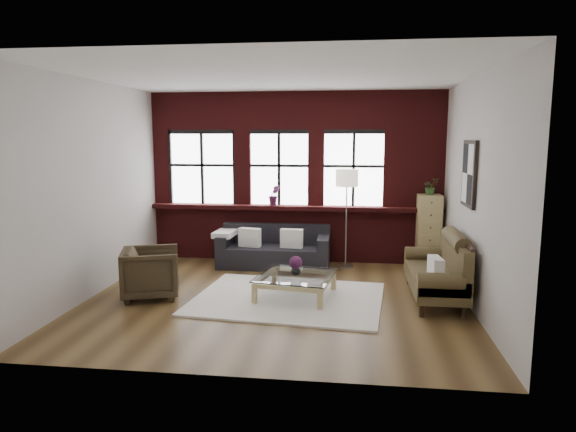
# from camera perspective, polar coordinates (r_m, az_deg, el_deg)

# --- Properties ---
(floor) EXTENTS (5.50, 5.50, 0.00)m
(floor) POSITION_cam_1_polar(r_m,az_deg,el_deg) (7.66, -1.32, -9.21)
(floor) COLOR #50391D
(floor) RESTS_ON ground
(ceiling) EXTENTS (5.50, 5.50, 0.00)m
(ceiling) POSITION_cam_1_polar(r_m,az_deg,el_deg) (7.33, -1.41, 15.32)
(ceiling) COLOR white
(ceiling) RESTS_ON ground
(wall_back) EXTENTS (5.50, 0.00, 5.50)m
(wall_back) POSITION_cam_1_polar(r_m,az_deg,el_deg) (9.79, 0.81, 4.30)
(wall_back) COLOR beige
(wall_back) RESTS_ON ground
(wall_front) EXTENTS (5.50, 0.00, 5.50)m
(wall_front) POSITION_cam_1_polar(r_m,az_deg,el_deg) (4.88, -5.71, -0.28)
(wall_front) COLOR beige
(wall_front) RESTS_ON ground
(wall_left) EXTENTS (0.00, 5.00, 5.00)m
(wall_left) POSITION_cam_1_polar(r_m,az_deg,el_deg) (8.19, -20.78, 2.85)
(wall_left) COLOR beige
(wall_left) RESTS_ON ground
(wall_right) EXTENTS (0.00, 5.00, 5.00)m
(wall_right) POSITION_cam_1_polar(r_m,az_deg,el_deg) (7.43, 20.12, 2.34)
(wall_right) COLOR beige
(wall_right) RESTS_ON ground
(brick_backwall) EXTENTS (5.50, 0.12, 3.20)m
(brick_backwall) POSITION_cam_1_polar(r_m,az_deg,el_deg) (9.73, 0.77, 4.28)
(brick_backwall) COLOR #4C1213
(brick_backwall) RESTS_ON floor
(sill_ledge) EXTENTS (5.50, 0.30, 0.08)m
(sill_ledge) POSITION_cam_1_polar(r_m,az_deg,el_deg) (9.70, 0.70, 0.94)
(sill_ledge) COLOR #4C1213
(sill_ledge) RESTS_ON brick_backwall
(window_left) EXTENTS (1.38, 0.10, 1.50)m
(window_left) POSITION_cam_1_polar(r_m,az_deg,el_deg) (10.09, -9.48, 5.17)
(window_left) COLOR black
(window_left) RESTS_ON brick_backwall
(window_mid) EXTENTS (1.38, 0.10, 1.50)m
(window_mid) POSITION_cam_1_polar(r_m,az_deg,el_deg) (9.77, -0.98, 5.18)
(window_mid) COLOR black
(window_mid) RESTS_ON brick_backwall
(window_right) EXTENTS (1.38, 0.10, 1.50)m
(window_right) POSITION_cam_1_polar(r_m,az_deg,el_deg) (9.67, 7.29, 5.07)
(window_right) COLOR black
(window_right) RESTS_ON brick_backwall
(wall_poster) EXTENTS (0.05, 0.74, 0.94)m
(wall_poster) POSITION_cam_1_polar(r_m,az_deg,el_deg) (7.70, 19.51, 4.44)
(wall_poster) COLOR black
(wall_poster) RESTS_ON wall_right
(shag_rug) EXTENTS (2.89, 2.37, 0.03)m
(shag_rug) POSITION_cam_1_polar(r_m,az_deg,el_deg) (7.64, 0.02, -9.14)
(shag_rug) COLOR white
(shag_rug) RESTS_ON floor
(dark_sofa) EXTENTS (2.02, 0.82, 0.73)m
(dark_sofa) POSITION_cam_1_polar(r_m,az_deg,el_deg) (9.42, -1.56, -3.47)
(dark_sofa) COLOR black
(dark_sofa) RESTS_ON floor
(pillow_a) EXTENTS (0.42, 0.22, 0.34)m
(pillow_a) POSITION_cam_1_polar(r_m,az_deg,el_deg) (9.36, -4.28, -2.39)
(pillow_a) COLOR white
(pillow_a) RESTS_ON dark_sofa
(pillow_b) EXTENTS (0.41, 0.18, 0.34)m
(pillow_b) POSITION_cam_1_polar(r_m,az_deg,el_deg) (9.24, 0.40, -2.51)
(pillow_b) COLOR white
(pillow_b) RESTS_ON dark_sofa
(vintage_settee) EXTENTS (0.80, 1.81, 0.96)m
(vintage_settee) POSITION_cam_1_polar(r_m,az_deg,el_deg) (7.81, 16.00, -5.52)
(vintage_settee) COLOR #483C21
(vintage_settee) RESTS_ON floor
(pillow_settee) EXTENTS (0.18, 0.39, 0.34)m
(pillow_settee) POSITION_cam_1_polar(r_m,az_deg,el_deg) (7.24, 16.07, -5.75)
(pillow_settee) COLOR white
(pillow_settee) RESTS_ON vintage_settee
(armchair) EXTENTS (1.03, 1.02, 0.75)m
(armchair) POSITION_cam_1_polar(r_m,az_deg,el_deg) (7.91, -14.98, -6.11)
(armchair) COLOR #2C2316
(armchair) RESTS_ON floor
(coffee_table) EXTENTS (1.22, 1.22, 0.36)m
(coffee_table) POSITION_cam_1_polar(r_m,az_deg,el_deg) (7.67, 0.86, -7.84)
(coffee_table) COLOR tan
(coffee_table) RESTS_ON shag_rug
(vase) EXTENTS (0.17, 0.17, 0.15)m
(vase) POSITION_cam_1_polar(r_m,az_deg,el_deg) (7.60, 0.86, -6.01)
(vase) COLOR #B2B2B2
(vase) RESTS_ON coffee_table
(flowers) EXTENTS (0.20, 0.20, 0.20)m
(flowers) POSITION_cam_1_polar(r_m,az_deg,el_deg) (7.58, 0.86, -5.19)
(flowers) COLOR #4E1B44
(flowers) RESTS_ON vase
(drawer_chest) EXTENTS (0.41, 0.41, 1.34)m
(drawer_chest) POSITION_cam_1_polar(r_m,az_deg,el_deg) (9.61, 15.35, -1.69)
(drawer_chest) COLOR tan
(drawer_chest) RESTS_ON floor
(potted_plant_top) EXTENTS (0.34, 0.32, 0.30)m
(potted_plant_top) POSITION_cam_1_polar(r_m,az_deg,el_deg) (9.50, 15.55, 3.19)
(potted_plant_top) COLOR #2D5923
(potted_plant_top) RESTS_ON drawer_chest
(floor_lamp) EXTENTS (0.40, 0.40, 1.94)m
(floor_lamp) POSITION_cam_1_polar(r_m,az_deg,el_deg) (9.34, 6.50, 0.13)
(floor_lamp) COLOR #A5A5A8
(floor_lamp) RESTS_ON floor
(sill_plant) EXTENTS (0.26, 0.24, 0.39)m
(sill_plant) POSITION_cam_1_polar(r_m,az_deg,el_deg) (9.69, -1.55, 2.33)
(sill_plant) COLOR #4E1B44
(sill_plant) RESTS_ON sill_ledge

